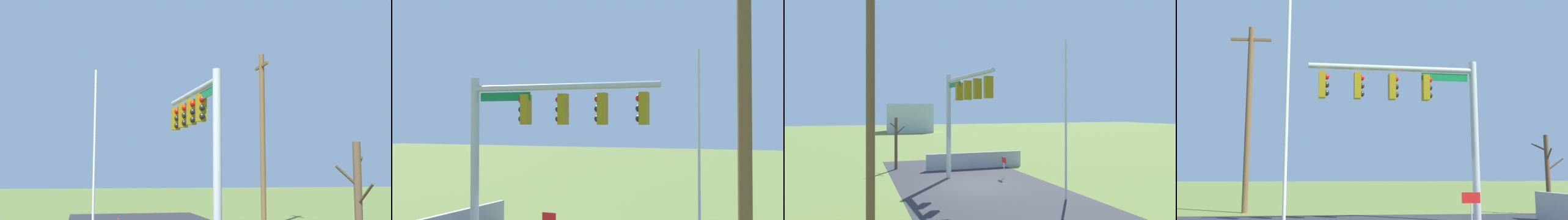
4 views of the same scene
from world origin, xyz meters
TOP-DOWN VIEW (x-y plane):
  - signal_mast at (0.10, 0.69)m, footprint 6.36×0.66m
  - flagpole at (-4.40, -2.84)m, footprint 0.10×0.10m
  - utility_pole at (-7.04, 5.52)m, footprint 1.90×0.26m
  - bare_tree at (6.30, 3.40)m, footprint 1.27×1.02m

SIDE VIEW (x-z plane):
  - bare_tree at x=6.30m, z-range 0.06..3.52m
  - flagpole at x=-4.40m, z-range 0.00..7.07m
  - signal_mast at x=0.10m, z-range 1.33..7.34m
  - utility_pole at x=-7.04m, z-range 0.17..8.87m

